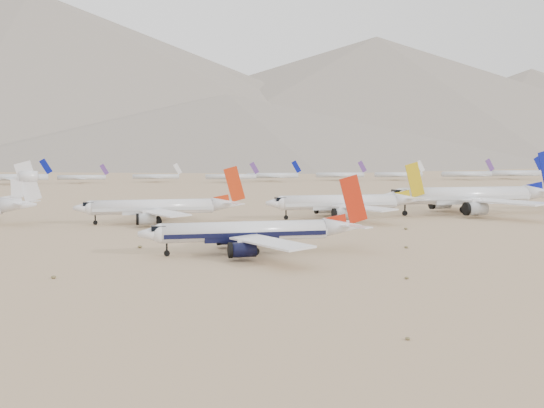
{
  "coord_description": "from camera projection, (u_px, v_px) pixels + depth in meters",
  "views": [
    {
      "loc": [
        -31.07,
        -115.45,
        19.8
      ],
      "look_at": [
        3.13,
        35.96,
        7.0
      ],
      "focal_mm": 40.0,
      "sensor_mm": 36.0,
      "label": 1
    }
  ],
  "objects": [
    {
      "name": "ground",
      "position": [
        296.0,
        254.0,
        120.68
      ],
      "size": [
        7000.0,
        7000.0,
        0.0
      ],
      "primitive_type": "plane",
      "color": "#997759",
      "rests_on": "ground"
    },
    {
      "name": "foothills",
      "position": [
        400.0,
        132.0,
        1300.16
      ],
      "size": [
        4637.5,
        1395.0,
        155.0
      ],
      "color": "slate",
      "rests_on": "ground"
    },
    {
      "name": "distant_storage_row",
      "position": [
        277.0,
        175.0,
        439.38
      ],
      "size": [
        660.46,
        53.38,
        15.93
      ],
      "color": "silver",
      "rests_on": "ground"
    },
    {
      "name": "row2_gold_tail",
      "position": [
        346.0,
        203.0,
        187.31
      ],
      "size": [
        48.89,
        47.81,
        17.41
      ],
      "color": "white",
      "rests_on": "ground"
    },
    {
      "name": "desert_scrub",
      "position": [
        205.0,
        279.0,
        94.83
      ],
      "size": [
        233.6,
        121.67,
        0.63
      ],
      "color": "brown",
      "rests_on": "ground"
    },
    {
      "name": "row2_orange_tail",
      "position": [
        160.0,
        207.0,
        173.58
      ],
      "size": [
        45.95,
        44.96,
        16.39
      ],
      "color": "white",
      "rests_on": "ground"
    },
    {
      "name": "row2_navy_widebody",
      "position": [
        472.0,
        196.0,
        199.89
      ],
      "size": [
        60.79,
        59.44,
        21.63
      ],
      "color": "white",
      "rests_on": "ground"
    },
    {
      "name": "mountain_range",
      "position": [
        170.0,
        94.0,
        1722.53
      ],
      "size": [
        7354.0,
        3024.0,
        470.0
      ],
      "color": "slate",
      "rests_on": "ground"
    },
    {
      "name": "main_airliner",
      "position": [
        255.0,
        232.0,
        121.15
      ],
      "size": [
        44.33,
        43.3,
        15.64
      ],
      "color": "white",
      "rests_on": "ground"
    }
  ]
}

